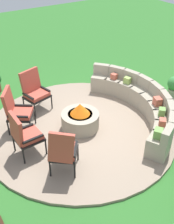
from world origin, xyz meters
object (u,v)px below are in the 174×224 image
object	(u,v)px
potted_plant_2	(174,86)
lounge_chair_front_right	(16,110)
curved_stone_bench	(140,104)
lounge_chair_front_left	(34,90)
lounge_chair_back_right	(63,150)
lounge_chair_back_left	(24,134)
fire_pit	(80,119)

from	to	relation	value
potted_plant_2	lounge_chair_front_right	bearing A→B (deg)	-101.70
curved_stone_bench	potted_plant_2	world-z (taller)	curved_stone_bench
lounge_chair_front_left	lounge_chair_back_right	bearing A→B (deg)	64.59
lounge_chair_back_left	lounge_chair_front_right	bearing A→B (deg)	165.45
fire_pit	potted_plant_2	world-z (taller)	fire_pit
lounge_chair_back_left	lounge_chair_back_right	bearing A→B (deg)	23.44
fire_pit	curved_stone_bench	world-z (taller)	curved_stone_bench
lounge_chair_front_left	lounge_chair_back_left	world-z (taller)	same
fire_pit	lounge_chair_front_left	distance (m)	1.56
lounge_chair_back_left	fire_pit	bearing A→B (deg)	94.16
fire_pit	potted_plant_2	distance (m)	3.14
fire_pit	lounge_chair_front_left	bearing A→B (deg)	-158.10
fire_pit	potted_plant_2	bearing A→B (deg)	87.23
lounge_chair_front_right	potted_plant_2	distance (m)	4.56
lounge_chair_front_left	lounge_chair_front_right	bearing A→B (deg)	26.28
curved_stone_bench	lounge_chair_front_left	bearing A→B (deg)	-128.27
lounge_chair_front_right	lounge_chair_front_left	bearing A→B (deg)	165.47
lounge_chair_back_right	potted_plant_2	distance (m)	4.31
lounge_chair_back_left	potted_plant_2	world-z (taller)	lounge_chair_back_left
curved_stone_bench	lounge_chair_front_left	world-z (taller)	lounge_chair_front_left
lounge_chair_front_left	lounge_chair_back_right	xyz separation A→B (m)	(2.51, -0.49, -0.02)
lounge_chair_back_left	potted_plant_2	xyz separation A→B (m)	(-0.05, 4.65, -0.24)
curved_stone_bench	lounge_chair_front_left	distance (m)	2.84
lounge_chair_back_right	lounge_chair_back_left	bearing A→B (deg)	154.68
lounge_chair_back_left	lounge_chair_back_right	world-z (taller)	lounge_chair_back_left
fire_pit	lounge_chair_back_right	world-z (taller)	lounge_chair_back_right
curved_stone_bench	lounge_chair_back_left	bearing A→B (deg)	-92.52
potted_plant_2	fire_pit	bearing A→B (deg)	-92.77
lounge_chair_front_left	lounge_chair_back_left	size ratio (longest dim) A/B	1.00
lounge_chair_back_right	potted_plant_2	xyz separation A→B (m)	(-0.94, 4.20, -0.24)
curved_stone_bench	lounge_chair_back_right	distance (m)	2.83
lounge_chair_front_right	lounge_chair_back_left	size ratio (longest dim) A/B	1.01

